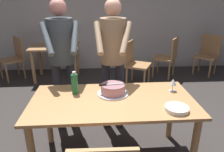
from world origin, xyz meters
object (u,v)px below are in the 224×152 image
(wine_glass_near, at_px, (173,82))
(background_chair_1, at_px, (135,62))
(person_cutting_cake, at_px, (113,53))
(background_chair_2, at_px, (208,53))
(main_dining_table, at_px, (113,109))
(background_chair_3, at_px, (14,57))
(cake_knife, at_px, (106,85))
(person_standing_beside, at_px, (62,53))
(background_table, at_px, (56,53))
(background_chair_0, at_px, (168,56))
(plate_stack, at_px, (177,109))
(water_bottle, at_px, (75,84))
(cake_on_platter, at_px, (113,90))

(wine_glass_near, bearing_deg, background_chair_1, 92.34)
(person_cutting_cake, xyz_separation_m, background_chair_2, (2.34, 2.01, -0.58))
(main_dining_table, bearing_deg, wine_glass_near, 13.45)
(wine_glass_near, xyz_separation_m, background_chair_3, (-2.65, 2.50, -0.36))
(cake_knife, relative_size, person_standing_beside, 0.16)
(person_cutting_cake, bearing_deg, cake_knife, -101.74)
(background_chair_2, xyz_separation_m, background_chair_3, (-4.36, 0.02, 0.00))
(background_table, relative_size, background_chair_0, 1.11)
(background_chair_1, relative_size, background_chair_2, 1.00)
(wine_glass_near, distance_m, background_chair_1, 1.97)
(cake_knife, xyz_separation_m, wine_glass_near, (0.74, 0.04, -0.01))
(background_table, relative_size, background_chair_1, 1.11)
(person_standing_beside, bearing_deg, person_cutting_cake, -2.72)
(background_chair_2, bearing_deg, person_cutting_cake, -139.34)
(person_cutting_cake, relative_size, background_table, 1.72)
(wine_glass_near, bearing_deg, person_standing_beside, 158.60)
(cake_knife, relative_size, background_chair_0, 0.30)
(plate_stack, distance_m, background_table, 3.25)
(water_bottle, height_order, background_chair_1, water_bottle)
(main_dining_table, height_order, cake_knife, cake_knife)
(background_chair_3, bearing_deg, wine_glass_near, -43.29)
(person_standing_beside, height_order, background_chair_0, person_standing_beside)
(cake_knife, distance_m, background_chair_3, 3.20)
(person_standing_beside, relative_size, background_table, 1.72)
(background_chair_0, bearing_deg, main_dining_table, -119.41)
(water_bottle, height_order, person_cutting_cake, person_cutting_cake)
(plate_stack, relative_size, person_cutting_cake, 0.13)
(cake_on_platter, xyz_separation_m, background_chair_1, (0.59, 1.97, -0.31))
(person_standing_beside, xyz_separation_m, background_table, (-0.46, 1.89, -0.50))
(person_standing_beside, relative_size, background_chair_3, 1.91)
(person_standing_beside, distance_m, background_chair_0, 2.78)
(background_table, bearing_deg, main_dining_table, -67.61)
(plate_stack, height_order, person_standing_beside, person_standing_beside)
(water_bottle, bearing_deg, background_chair_2, 41.53)
(wine_glass_near, height_order, background_chair_1, background_chair_1)
(plate_stack, xyz_separation_m, background_chair_2, (1.81, 2.90, -0.28))
(person_standing_beside, bearing_deg, main_dining_table, -48.26)
(water_bottle, xyz_separation_m, background_chair_0, (1.81, 2.32, -0.37))
(plate_stack, distance_m, water_bottle, 1.07)
(plate_stack, relative_size, background_table, 0.22)
(wine_glass_near, relative_size, person_cutting_cake, 0.08)
(wine_glass_near, xyz_separation_m, water_bottle, (-1.08, 0.01, 0.01))
(wine_glass_near, bearing_deg, person_cutting_cake, 143.62)
(main_dining_table, relative_size, person_cutting_cake, 0.98)
(cake_on_platter, relative_size, wine_glass_near, 2.36)
(background_chair_0, bearing_deg, person_cutting_cake, -126.07)
(main_dining_table, relative_size, plate_stack, 7.63)
(cake_knife, bearing_deg, background_chair_1, 71.57)
(background_chair_2, bearing_deg, background_table, -178.39)
(background_chair_0, bearing_deg, background_table, 178.90)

